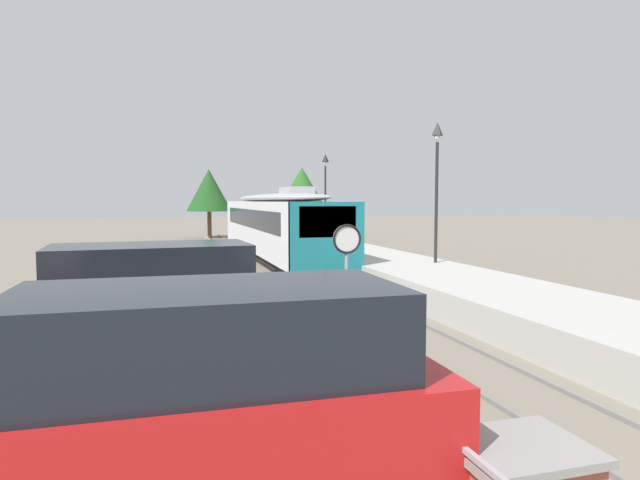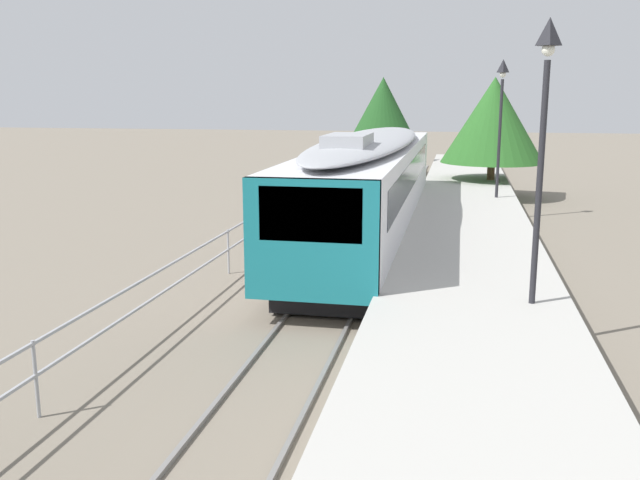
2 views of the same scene
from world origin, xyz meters
TOP-DOWN VIEW (x-y plane):
  - ground_plane at (-3.00, 22.00)m, footprint 160.00×160.00m
  - track_rails at (0.00, 22.00)m, footprint 3.20×60.00m
  - commuter_train at (0.00, 25.83)m, footprint 2.82×18.80m
  - station_platform at (3.25, 22.00)m, footprint 3.90×60.00m
  - platform_lamp_mid_platform at (4.39, 16.69)m, footprint 0.34×0.34m
  - platform_lamp_far_end at (4.39, 31.34)m, footprint 0.34×0.34m
  - speed_limit_sign at (-2.08, 8.46)m, footprint 0.61×0.10m
  - carpark_fence at (-3.30, 12.00)m, footprint 0.06×36.06m
  - parked_van_red at (-5.52, 2.94)m, footprint 4.93×2.02m
  - parked_van_dark_green at (-5.68, 8.06)m, footprint 5.00×2.22m
  - tree_behind_carpark at (-1.78, 45.54)m, footprint 3.89×3.89m
  - tree_behind_station_far at (4.40, 37.40)m, footprint 4.88×4.88m

SIDE VIEW (x-z plane):
  - ground_plane at x=-3.00m, z-range 0.00..0.00m
  - track_rails at x=0.00m, z-range -0.04..0.10m
  - station_platform at x=3.25m, z-range 0.00..0.90m
  - carpark_fence at x=-3.30m, z-range 0.28..1.53m
  - parked_van_red at x=-5.52m, z-range 0.04..2.55m
  - parked_van_dark_green at x=-5.68m, z-range 0.04..2.55m
  - speed_limit_sign at x=-2.08m, z-range 0.72..3.53m
  - commuter_train at x=0.00m, z-range 0.27..4.01m
  - tree_behind_station_far at x=4.40m, z-range 0.86..6.62m
  - tree_behind_carpark at x=-1.78m, z-range 1.17..7.16m
  - platform_lamp_mid_platform at x=4.39m, z-range 1.95..7.30m
  - platform_lamp_far_end at x=4.39m, z-range 1.95..7.30m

